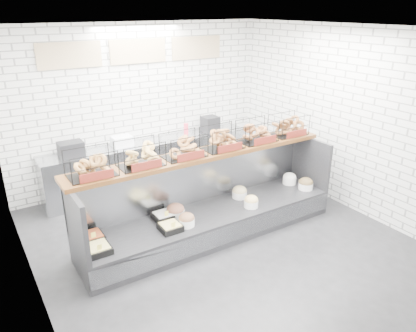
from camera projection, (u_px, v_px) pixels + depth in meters
ground at (223, 243)px, 5.95m from camera, size 5.50×5.50×0.00m
room_shell at (200, 97)px, 5.67m from camera, size 5.02×5.51×3.01m
display_case at (210, 214)px, 6.11m from camera, size 4.00×0.90×1.20m
bagel_shelf at (204, 144)px, 5.85m from camera, size 4.10×0.50×0.40m
prep_counter at (151, 163)px, 7.69m from camera, size 4.00×0.60×1.20m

